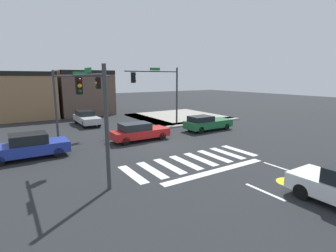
{
  "coord_description": "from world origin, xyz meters",
  "views": [
    {
      "loc": [
        -9.14,
        -15.91,
        4.91
      ],
      "look_at": [
        0.57,
        -0.85,
        1.47
      ],
      "focal_mm": 27.24,
      "sensor_mm": 36.0,
      "label": 1
    }
  ],
  "objects_px": {
    "traffic_signal_northwest": "(76,92)",
    "traffic_signal_southwest": "(92,101)",
    "car_red": "(139,132)",
    "car_silver": "(86,118)",
    "traffic_signal_northeast": "(159,86)",
    "car_blue": "(28,146)",
    "car_green": "(207,123)"
  },
  "relations": [
    {
      "from": "traffic_signal_northwest",
      "to": "traffic_signal_southwest",
      "type": "distance_m",
      "value": 8.93
    },
    {
      "from": "traffic_signal_northwest",
      "to": "car_red",
      "type": "height_order",
      "value": "traffic_signal_northwest"
    },
    {
      "from": "traffic_signal_northwest",
      "to": "car_silver",
      "type": "bearing_deg",
      "value": 68.59
    },
    {
      "from": "car_silver",
      "to": "car_red",
      "type": "height_order",
      "value": "car_silver"
    },
    {
      "from": "traffic_signal_northeast",
      "to": "car_blue",
      "type": "bearing_deg",
      "value": 19.45
    },
    {
      "from": "traffic_signal_northeast",
      "to": "car_green",
      "type": "relative_size",
      "value": 1.27
    },
    {
      "from": "traffic_signal_southwest",
      "to": "traffic_signal_northeast",
      "type": "height_order",
      "value": "traffic_signal_northeast"
    },
    {
      "from": "car_red",
      "to": "car_silver",
      "type": "bearing_deg",
      "value": 99.65
    },
    {
      "from": "traffic_signal_northwest",
      "to": "traffic_signal_northeast",
      "type": "relative_size",
      "value": 0.93
    },
    {
      "from": "traffic_signal_southwest",
      "to": "traffic_signal_northeast",
      "type": "distance_m",
      "value": 13.0
    },
    {
      "from": "car_silver",
      "to": "car_blue",
      "type": "bearing_deg",
      "value": -32.97
    },
    {
      "from": "traffic_signal_northwest",
      "to": "car_red",
      "type": "relative_size",
      "value": 1.19
    },
    {
      "from": "traffic_signal_southwest",
      "to": "car_silver",
      "type": "distance_m",
      "value": 15.12
    },
    {
      "from": "traffic_signal_northwest",
      "to": "car_green",
      "type": "relative_size",
      "value": 1.17
    },
    {
      "from": "traffic_signal_northwest",
      "to": "traffic_signal_southwest",
      "type": "height_order",
      "value": "traffic_signal_southwest"
    },
    {
      "from": "car_green",
      "to": "traffic_signal_northeast",
      "type": "bearing_deg",
      "value": 127.22
    },
    {
      "from": "traffic_signal_northwest",
      "to": "traffic_signal_northeast",
      "type": "bearing_deg",
      "value": 2.39
    },
    {
      "from": "traffic_signal_southwest",
      "to": "traffic_signal_northeast",
      "type": "bearing_deg",
      "value": -45.22
    },
    {
      "from": "car_red",
      "to": "traffic_signal_northeast",
      "type": "bearing_deg",
      "value": 42.88
    },
    {
      "from": "traffic_signal_southwest",
      "to": "car_red",
      "type": "xyz_separation_m",
      "value": [
        5.05,
        5.28,
        -3.07
      ]
    },
    {
      "from": "traffic_signal_northwest",
      "to": "traffic_signal_northeast",
      "type": "xyz_separation_m",
      "value": [
        7.9,
        0.33,
        0.36
      ]
    },
    {
      "from": "car_red",
      "to": "car_blue",
      "type": "relative_size",
      "value": 0.99
    },
    {
      "from": "car_green",
      "to": "car_blue",
      "type": "relative_size",
      "value": 1.0
    },
    {
      "from": "traffic_signal_northwest",
      "to": "car_blue",
      "type": "relative_size",
      "value": 1.18
    },
    {
      "from": "traffic_signal_northwest",
      "to": "car_silver",
      "type": "distance_m",
      "value": 6.68
    },
    {
      "from": "car_blue",
      "to": "traffic_signal_southwest",
      "type": "bearing_deg",
      "value": -62.46
    },
    {
      "from": "traffic_signal_southwest",
      "to": "traffic_signal_northeast",
      "type": "xyz_separation_m",
      "value": [
        9.23,
        9.16,
        0.31
      ]
    },
    {
      "from": "car_silver",
      "to": "traffic_signal_southwest",
      "type": "bearing_deg",
      "value": -13.69
    },
    {
      "from": "car_red",
      "to": "car_blue",
      "type": "height_order",
      "value": "car_blue"
    },
    {
      "from": "traffic_signal_northwest",
      "to": "traffic_signal_southwest",
      "type": "bearing_deg",
      "value": -98.53
    },
    {
      "from": "traffic_signal_northwest",
      "to": "car_green",
      "type": "xyz_separation_m",
      "value": [
        10.81,
        -3.5,
        -3.03
      ]
    },
    {
      "from": "car_red",
      "to": "car_blue",
      "type": "xyz_separation_m",
      "value": [
        -7.65,
        -0.3,
        0.03
      ]
    }
  ]
}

